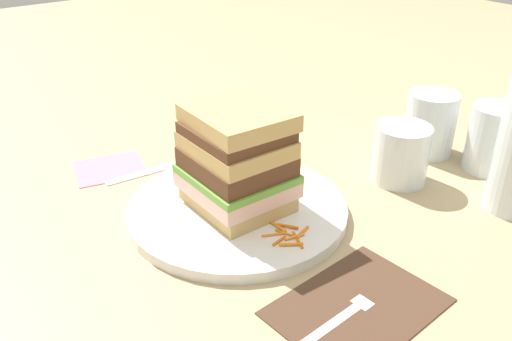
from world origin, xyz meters
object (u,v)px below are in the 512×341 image
Objects in this scene: sandwich at (237,160)px; main_plate at (238,209)px; fork at (343,314)px; knife at (166,167)px; napkin_dark at (357,306)px; empty_tumbler_0 at (494,139)px; empty_tumbler_1 at (430,123)px; napkin_pink at (109,168)px; juice_glass at (400,157)px.

main_plate is at bearing -76.28° from sandwich.
knife is (-0.39, 0.01, -0.00)m from fork.
main_plate reaches higher than fork.
fork is (0.22, -0.03, -0.00)m from main_plate.
napkin_dark is 1.02× the size of fork.
sandwich reaches higher than empty_tumbler_0.
empty_tumbler_1 is 0.98× the size of napkin_pink.
empty_tumbler_0 is at bearing 52.68° from knife.
empty_tumbler_1 is 0.50m from napkin_pink.
sandwich is 0.23m from napkin_dark.
sandwich is 0.25m from juice_glass.
sandwich reaches higher than empty_tumbler_1.
knife is (-0.17, -0.01, -0.08)m from sandwich.
juice_glass reaches higher than napkin_pink.
napkin_pink is at bearing -159.27° from sandwich.
knife is (-0.39, -0.01, 0.00)m from napkin_dark.
napkin_dark is 0.02m from fork.
sandwich reaches higher than napkin_pink.
sandwich is 0.35m from empty_tumbler_1.
empty_tumbler_1 is (-0.03, 0.11, 0.01)m from juice_glass.
knife is (-0.17, -0.01, -0.01)m from main_plate.
juice_glass is at bearing 46.89° from knife.
knife is at bearing 178.01° from fork.
juice_glass is at bearing 122.05° from napkin_dark.
napkin_dark is at bearing -57.95° from juice_glass.
sandwich is at bearing 103.72° from main_plate.
sandwich is 0.79× the size of fork.
napkin_pink is at bearing -124.53° from knife.
fork reaches higher than napkin_dark.
knife is at bearing 55.47° from napkin_pink.
juice_glass is at bearing -113.75° from empty_tumbler_0.
main_plate reaches higher than knife.
empty_tumbler_0 is (0.12, 0.37, -0.03)m from sandwich.
napkin_dark and knife have the same top height.
empty_tumbler_1 reaches higher than juice_glass.
empty_tumbler_0 is (0.29, 0.39, 0.05)m from knife.
sandwich is 0.77× the size of napkin_dark.
main_plate is 2.15× the size of sandwich.
main_plate is 0.07m from sandwich.
empty_tumbler_1 is at bearing 84.84° from main_plate.
fork reaches higher than napkin_pink.
empty_tumbler_0 is (0.06, 0.14, 0.01)m from juice_glass.
sandwich is 0.19m from knife.
main_plate reaches higher than napkin_pink.
napkin_dark is 0.40m from empty_tumbler_1.
napkin_dark is 0.39m from knife.
main_plate is at bearing 4.24° from knife.
fork is at bearing -76.82° from empty_tumbler_0.
empty_tumbler_1 is at bearing 117.82° from napkin_dark.
juice_glass is at bearing 74.74° from sandwich.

